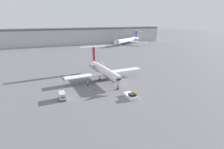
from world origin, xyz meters
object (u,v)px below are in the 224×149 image
object	(u,v)px
luggage_cart	(62,96)
traffic_cone_left	(94,89)
pushback_tug	(131,96)
airplane_parked_far_left	(128,40)
worker_by_wing	(88,83)
worker_near_tug	(137,94)
airplane_main	(105,71)

from	to	relation	value
luggage_cart	traffic_cone_left	world-z (taller)	luggage_cart
pushback_tug	airplane_parked_far_left	bearing A→B (deg)	63.42
worker_by_wing	traffic_cone_left	xyz separation A→B (m)	(0.81, -4.49, -0.56)
worker_near_tug	airplane_parked_far_left	distance (m)	111.40
luggage_cart	airplane_parked_far_left	bearing A→B (deg)	54.02
luggage_cart	worker_near_tug	size ratio (longest dim) A/B	1.90
pushback_tug	worker_by_wing	xyz separation A→B (m)	(-8.82, 14.03, 0.27)
worker_near_tug	traffic_cone_left	world-z (taller)	worker_near_tug
airplane_main	pushback_tug	bearing A→B (deg)	-85.22
worker_near_tug	traffic_cone_left	bearing A→B (deg)	135.02
airplane_parked_far_left	airplane_main	bearing A→B (deg)	-121.92
airplane_main	traffic_cone_left	size ratio (longest dim) A/B	43.64
pushback_tug	luggage_cart	distance (m)	19.16
pushback_tug	traffic_cone_left	xyz separation A→B (m)	(-8.01, 9.55, -0.29)
pushback_tug	airplane_parked_far_left	distance (m)	111.96
pushback_tug	airplane_parked_far_left	size ratio (longest dim) A/B	0.14
worker_by_wing	airplane_parked_far_left	distance (m)	104.31
airplane_main	luggage_cart	size ratio (longest dim) A/B	9.24
luggage_cart	airplane_parked_far_left	size ratio (longest dim) A/B	0.09
luggage_cart	worker_near_tug	distance (m)	21.00
airplane_main	pushback_tug	world-z (taller)	airplane_main
luggage_cart	airplane_parked_far_left	world-z (taller)	airplane_parked_far_left
traffic_cone_left	airplane_parked_far_left	bearing A→B (deg)	57.31
traffic_cone_left	airplane_parked_far_left	world-z (taller)	airplane_parked_far_left
luggage_cart	pushback_tug	bearing A→B (deg)	-18.48
worker_near_tug	traffic_cone_left	distance (m)	13.93
airplane_main	luggage_cart	world-z (taller)	airplane_main
traffic_cone_left	worker_near_tug	bearing A→B (deg)	-44.98
pushback_tug	traffic_cone_left	distance (m)	12.46
airplane_main	airplane_parked_far_left	bearing A→B (deg)	58.08
airplane_main	worker_near_tug	size ratio (longest dim) A/B	17.58
airplane_main	traffic_cone_left	xyz separation A→B (m)	(-6.56, -7.81, -3.05)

